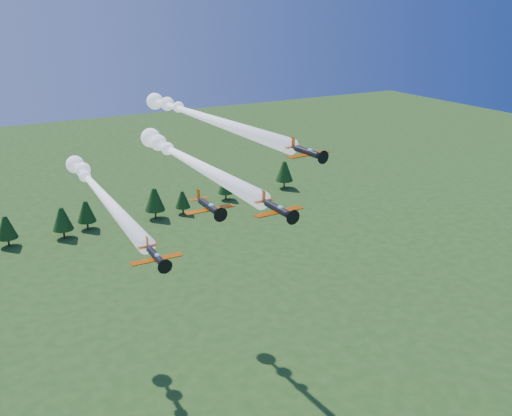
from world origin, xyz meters
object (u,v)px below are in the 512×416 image
plane_lead (187,159)px  plane_slot (209,207)px  plane_right (201,116)px  plane_left (99,191)px

plane_lead → plane_slot: (-1.66, -12.03, -4.34)m
plane_right → plane_left: bearing=-177.3°
plane_right → plane_slot: 30.52m
plane_lead → plane_left: bearing=132.3°
plane_right → plane_slot: bearing=-116.0°
plane_left → plane_lead: bearing=-45.3°
plane_left → plane_right: bearing=7.7°
plane_slot → plane_lead: bearing=82.5°
plane_left → plane_right: plane_right is taller
plane_right → plane_lead: bearing=-125.7°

